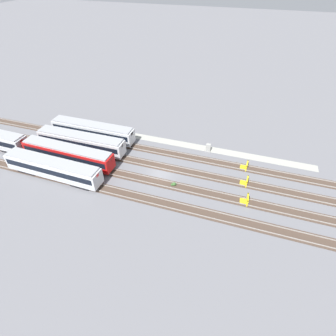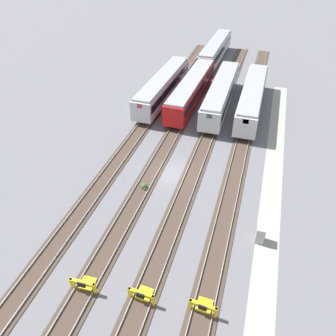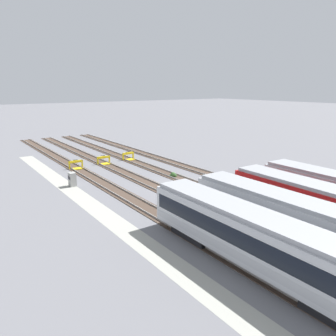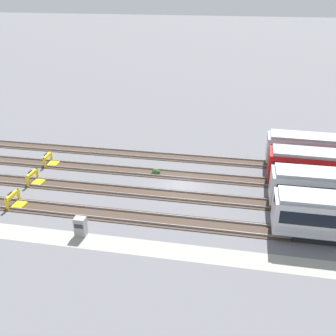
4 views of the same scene
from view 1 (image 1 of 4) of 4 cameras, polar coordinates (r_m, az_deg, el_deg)
name	(u,v)px [view 1 (image 1 of 4)]	position (r m, az deg, el deg)	size (l,w,h in m)	color
ground_plane	(161,174)	(46.89, -1.59, -1.38)	(400.00, 400.00, 0.00)	slate
service_walkway	(177,143)	(54.84, 2.06, 5.38)	(54.00, 2.00, 0.01)	#9E9E93
rail_track_nearest	(172,154)	(51.73, 0.82, 3.13)	(90.00, 2.23, 0.21)	#47382D
rail_track_near_inner	(165,167)	(48.44, -0.74, 0.25)	(90.00, 2.24, 0.21)	#47382D
rail_track_middle	(157,182)	(45.33, -2.51, -3.03)	(90.00, 2.24, 0.21)	#47382D
rail_track_far_inner	(147,199)	(42.44, -4.56, -6.78)	(90.00, 2.23, 0.21)	#47382D
subway_car_front_row_left_inner	(68,154)	(51.62, -20.94, 2.84)	(18.07, 3.28, 3.70)	#B71414
subway_car_front_row_centre	(53,168)	(49.11, -23.75, -0.05)	(18.07, 3.28, 3.70)	silver
subway_car_front_row_right_inner	(93,131)	(57.33, -16.04, 7.80)	(18.00, 2.85, 3.70)	silver
subway_car_front_row_rightmost	(81,142)	(54.35, -18.39, 5.43)	(18.02, 2.95, 3.70)	silver
bumper_stop_nearest_track	(245,166)	(49.99, 16.49, 0.46)	(1.38, 2.01, 1.22)	yellow
bumper_stop_near_inner_track	(245,181)	(46.59, 16.50, -2.82)	(1.38, 2.01, 1.22)	yellow
bumper_stop_middle_track	(246,200)	(43.35, 16.58, -6.63)	(1.38, 2.01, 1.22)	yellow
electrical_cabinet	(208,148)	(52.72, 8.78, 4.40)	(0.90, 0.73, 1.60)	#9E9E99
weed_clump	(174,184)	(44.56, 1.28, -3.55)	(0.92, 0.70, 0.64)	#38602D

